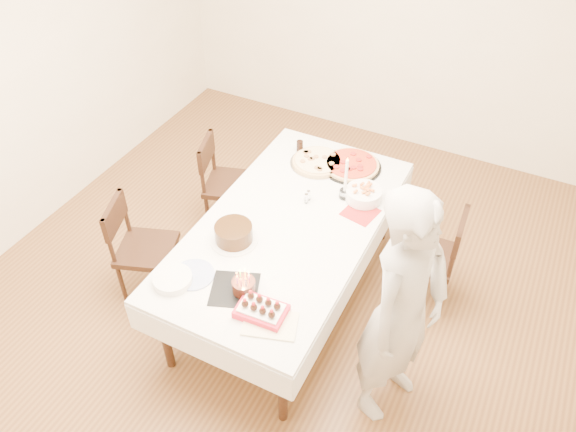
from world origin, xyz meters
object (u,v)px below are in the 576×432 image
at_px(person, 403,312).
at_px(pizza_white, 318,162).
at_px(dining_table, 288,261).
at_px(strawberry_box, 261,310).
at_px(chair_left_savory, 230,184).
at_px(layer_cake, 234,233).
at_px(birthday_cake, 243,282).
at_px(chair_left_dessert, 147,249).
at_px(chair_right_savory, 427,256).
at_px(pasta_bowl, 364,194).
at_px(cola_glass, 300,146).
at_px(taper_candle, 346,178).
at_px(pizza_pepperoni, 351,165).

relative_size(person, pizza_white, 3.92).
relative_size(dining_table, strawberry_box, 7.28).
height_order(dining_table, chair_left_savory, chair_left_savory).
xyz_separation_m(chair_left_savory, pizza_white, (0.71, 0.20, 0.34)).
distance_m(layer_cake, birthday_cake, 0.46).
bearing_deg(birthday_cake, pizza_white, 95.88).
relative_size(chair_left_dessert, pizza_white, 1.97).
height_order(chair_left_dessert, strawberry_box, chair_left_dessert).
distance_m(person, strawberry_box, 0.82).
bearing_deg(chair_right_savory, pasta_bowl, 174.59).
relative_size(chair_left_savory, pizza_white, 1.96).
bearing_deg(cola_glass, chair_left_savory, -150.30).
bearing_deg(strawberry_box, dining_table, 105.62).
height_order(pasta_bowl, strawberry_box, pasta_bowl).
distance_m(pizza_white, taper_candle, 0.48).
bearing_deg(person, pasta_bowl, 48.99).
bearing_deg(chair_left_dessert, pizza_pepperoni, -151.89).
relative_size(chair_right_savory, strawberry_box, 2.92).
distance_m(chair_left_savory, taper_candle, 1.17).
height_order(dining_table, birthday_cake, birthday_cake).
bearing_deg(strawberry_box, layer_cake, 135.07).
bearing_deg(chair_left_savory, pasta_bowl, 160.32).
height_order(dining_table, chair_right_savory, chair_right_savory).
bearing_deg(strawberry_box, person, 21.66).
relative_size(chair_right_savory, chair_left_dessert, 0.99).
bearing_deg(taper_candle, birthday_cake, -100.29).
relative_size(dining_table, taper_candle, 5.92).
xyz_separation_m(chair_right_savory, person, (0.06, -0.94, 0.43)).
relative_size(dining_table, chair_left_dessert, 2.48).
relative_size(person, birthday_cake, 11.75).
relative_size(pizza_pepperoni, taper_candle, 1.30).
bearing_deg(chair_left_dessert, pizza_white, -146.58).
bearing_deg(chair_left_savory, chair_right_savory, 160.55).
height_order(pasta_bowl, birthday_cake, birthday_cake).
bearing_deg(strawberry_box, chair_right_savory, 60.74).
xyz_separation_m(chair_left_savory, chair_left_dessert, (-0.15, -0.95, 0.00)).
relative_size(person, layer_cake, 5.32).
distance_m(person, taper_candle, 1.18).
xyz_separation_m(chair_right_savory, cola_glass, (-1.22, 0.35, 0.37)).
xyz_separation_m(chair_right_savory, pasta_bowl, (-0.54, 0.02, 0.37)).
bearing_deg(pizza_pepperoni, layer_cake, -109.36).
relative_size(chair_left_savory, taper_candle, 2.38).
distance_m(cola_glass, layer_cake, 1.13).
bearing_deg(strawberry_box, chair_left_dessert, 163.16).
bearing_deg(pasta_bowl, chair_left_dessert, -146.18).
xyz_separation_m(pasta_bowl, strawberry_box, (-0.16, -1.26, -0.01)).
height_order(chair_right_savory, strawberry_box, chair_right_savory).
relative_size(chair_left_savory, chair_left_dessert, 1.00).
xyz_separation_m(pizza_pepperoni, layer_cake, (-0.39, -1.12, 0.04)).
bearing_deg(chair_left_savory, strawberry_box, 111.03).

